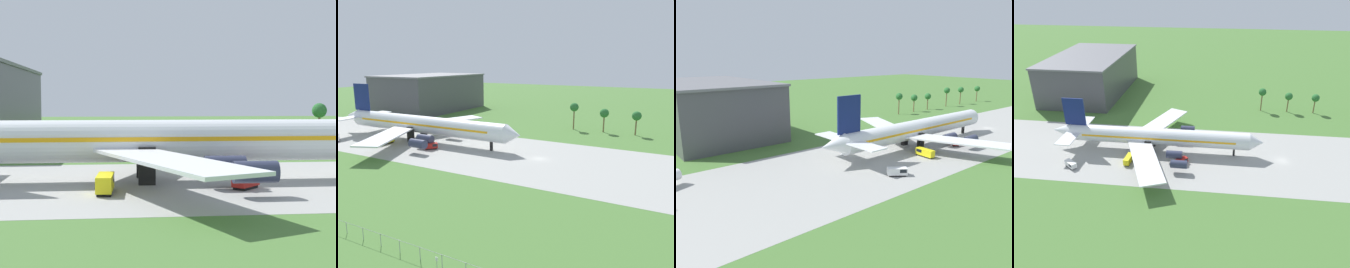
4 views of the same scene
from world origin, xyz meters
TOP-DOWN VIEW (x-y plane):
  - jet_airliner at (-46.63, 1.72)m, footprint 79.57×61.13m
  - baggage_tug at (-35.39, -6.18)m, footprint 4.37×4.39m
  - catering_van at (-54.37, -7.70)m, footprint 2.36×6.08m

SIDE VIEW (x-z plane):
  - baggage_tug at x=-35.39m, z-range 0.10..2.17m
  - catering_van at x=-54.37m, z-range 0.10..2.55m
  - jet_airliner at x=-46.63m, z-range -3.89..15.76m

